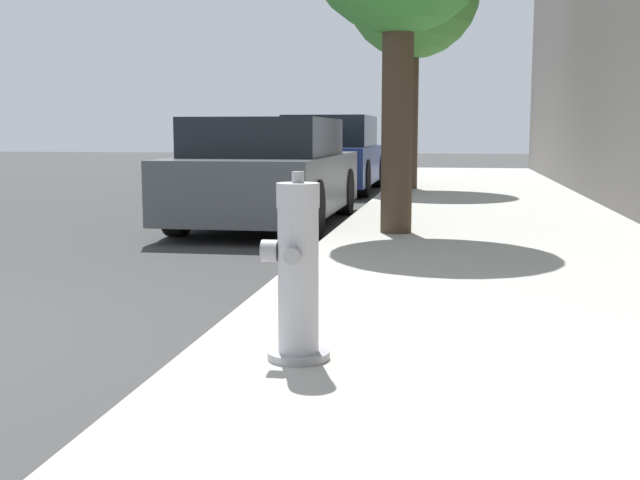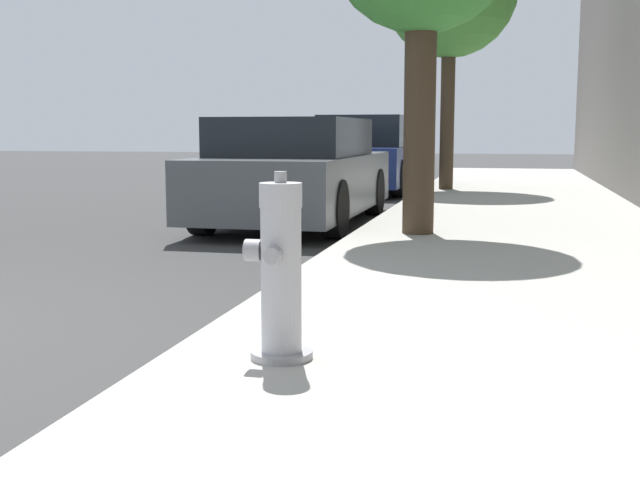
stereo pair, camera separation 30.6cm
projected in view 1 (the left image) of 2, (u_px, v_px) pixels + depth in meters
The scene contains 4 objects.
sidewalk_slab at pixel (549, 397), 3.30m from camera, with size 3.30×40.00×0.13m.
fire_hydrant at pixel (298, 274), 3.59m from camera, with size 0.31×0.31×0.85m.
parked_car_near at pixel (269, 173), 9.93m from camera, with size 1.72×4.18×1.31m.
parked_car_mid at pixel (332, 155), 15.45m from camera, with size 1.69×4.19×1.45m.
Camera 1 is at (3.38, -3.30, 1.15)m, focal length 45.00 mm.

